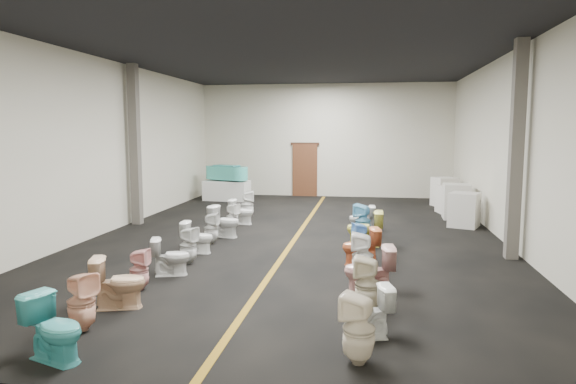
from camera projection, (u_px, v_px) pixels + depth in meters
name	position (u px, v px, depth m)	size (l,w,h in m)	color
floor	(297.00, 236.00, 12.98)	(16.00, 16.00, 0.00)	black
ceiling	(297.00, 54.00, 12.43)	(16.00, 16.00, 0.00)	black
wall_back	(325.00, 141.00, 20.55)	(10.00, 10.00, 0.00)	beige
wall_front	(179.00, 176.00, 4.86)	(10.00, 10.00, 0.00)	beige
wall_left	(109.00, 146.00, 13.49)	(16.00, 16.00, 0.00)	beige
wall_right	(510.00, 148.00, 11.92)	(16.00, 16.00, 0.00)	beige
aisle_stripe	(297.00, 236.00, 12.98)	(0.12, 15.60, 0.01)	#835E13
back_door	(305.00, 170.00, 20.76)	(1.00, 0.10, 2.10)	#562D19
door_frame	(305.00, 144.00, 20.64)	(1.15, 0.08, 0.10)	#331C11
column_left	(135.00, 145.00, 14.43)	(0.25, 0.25, 4.50)	#59544C
column_right	(516.00, 151.00, 10.49)	(0.25, 0.25, 4.50)	#59544C
display_table	(227.00, 190.00, 19.58)	(1.68, 0.84, 0.75)	white
bathtub	(227.00, 172.00, 19.49)	(1.75, 1.15, 0.55)	#42C0B2
appliance_crate_a	(464.00, 210.00, 14.19)	(0.74, 0.74, 0.95)	beige
appliance_crate_b	(456.00, 201.00, 15.48)	(0.77, 0.77, 1.06)	silver
appliance_crate_c	(451.00, 199.00, 16.54)	(0.79, 0.79, 0.89)	silver
appliance_crate_d	(444.00, 192.00, 18.02)	(0.71, 0.71, 1.02)	silver
toilet_left_0	(55.00, 328.00, 5.95)	(0.44, 0.77, 0.79)	teal
toilet_left_1	(82.00, 302.00, 6.83)	(0.36, 0.37, 0.81)	#F9B898
toilet_left_2	(119.00, 282.00, 7.72)	(0.44, 0.78, 0.79)	#DBAF87
toilet_left_3	(139.00, 270.00, 8.57)	(0.32, 0.33, 0.71)	#E6A4A2
toilet_left_4	(171.00, 257.00, 9.48)	(0.39, 0.69, 0.70)	silver
toilet_left_5	(188.00, 245.00, 10.28)	(0.34, 0.34, 0.75)	silver
toilet_left_6	(197.00, 237.00, 11.19)	(0.39, 0.69, 0.70)	white
toilet_left_7	(211.00, 228.00, 12.10)	(0.33, 0.34, 0.74)	silver
toilet_left_8	(225.00, 221.00, 12.85)	(0.44, 0.77, 0.79)	silver
toilet_left_9	(233.00, 217.00, 13.75)	(0.32, 0.33, 0.72)	white
toilet_left_10	(242.00, 212.00, 14.62)	(0.40, 0.70, 0.71)	white
toilet_left_11	(247.00, 205.00, 15.44)	(0.39, 0.40, 0.86)	white
toilet_right_0	(359.00, 329.00, 5.86)	(0.37, 0.38, 0.83)	#F5E6CD
toilet_right_1	(366.00, 312.00, 6.59)	(0.39, 0.69, 0.70)	white
toilet_right_2	(368.00, 285.00, 7.53)	(0.38, 0.39, 0.85)	beige
toilet_right_3	(369.00, 271.00, 8.31)	(0.46, 0.81, 0.82)	#DFA5A0
toilet_right_4	(363.00, 256.00, 9.19)	(0.39, 0.39, 0.86)	white
toilet_right_5	(361.00, 247.00, 10.17)	(0.42, 0.74, 0.75)	#D5693A
toilet_right_6	(360.00, 239.00, 10.99)	(0.32, 0.32, 0.70)	#74B5F5
toilet_right_7	(365.00, 229.00, 11.80)	(0.47, 0.82, 0.84)	#DFD758
toilet_right_8	(363.00, 221.00, 12.70)	(0.39, 0.40, 0.86)	#6BBCE4
toilet_right_9	(362.00, 218.00, 13.57)	(0.39, 0.68, 0.69)	silver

